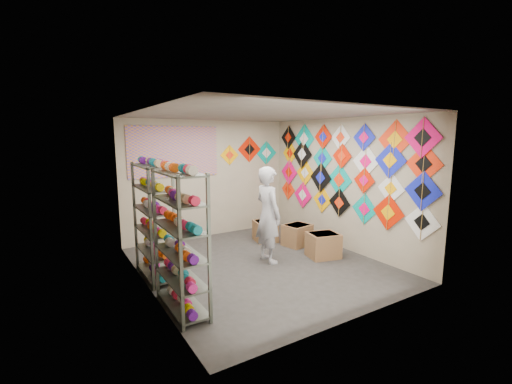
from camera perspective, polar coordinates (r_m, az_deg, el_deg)
ground at (r=6.43m, az=0.66°, el=-11.96°), size 4.50×4.50×0.00m
room_walls at (r=6.04m, az=0.68°, el=2.77°), size 4.50×4.50×4.50m
shelf_rack_front at (r=4.66m, az=-12.51°, el=-8.11°), size 0.40×1.10×1.90m
shelf_rack_back at (r=5.86m, az=-16.71°, el=-4.71°), size 0.40×1.10×1.90m
string_spools at (r=5.23m, az=-14.90°, el=-5.21°), size 0.12×2.36×0.12m
kite_wall_display at (r=7.25m, az=14.28°, el=3.56°), size 0.06×4.27×2.03m
back_wall_kites at (r=8.52m, az=-0.80°, el=6.69°), size 1.59×0.02×0.72m
poster at (r=7.69m, az=-13.45°, el=6.55°), size 2.00×0.01×1.10m
shopkeeper at (r=6.34m, az=2.03°, el=-3.80°), size 0.67×0.45×1.79m
carton_a at (r=6.85m, az=11.14°, el=-8.69°), size 0.67×0.60×0.48m
carton_b at (r=7.49m, az=6.87°, el=-7.11°), size 0.63×0.55×0.45m
carton_c at (r=7.75m, az=1.57°, el=-6.52°), size 0.58×0.61×0.45m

